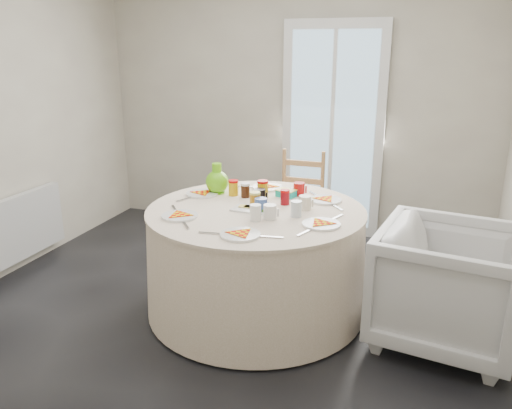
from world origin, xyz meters
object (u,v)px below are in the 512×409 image
(radiator, at_px, (19,228))
(table, at_px, (256,261))
(green_pitcher, at_px, (217,180))
(armchair, at_px, (448,287))
(wooden_chair, at_px, (297,206))

(radiator, xyz_separation_m, table, (2.13, -0.02, -0.01))
(radiator, distance_m, green_pitcher, 1.81)
(armchair, distance_m, green_pitcher, 1.79)
(wooden_chair, bearing_deg, table, -90.46)
(radiator, height_order, table, table)
(wooden_chair, bearing_deg, green_pitcher, -117.32)
(armchair, bearing_deg, wooden_chair, 57.62)
(radiator, xyz_separation_m, wooden_chair, (2.17, 1.06, 0.09))
(table, bearing_deg, armchair, -1.69)
(radiator, relative_size, armchair, 1.16)
(radiator, relative_size, table, 0.64)
(radiator, height_order, wooden_chair, wooden_chair)
(wooden_chair, relative_size, green_pitcher, 4.22)
(radiator, distance_m, armchair, 3.42)
(table, relative_size, green_pitcher, 6.89)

